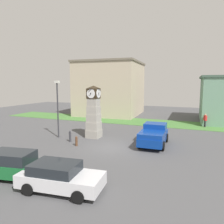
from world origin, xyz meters
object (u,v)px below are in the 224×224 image
at_px(bollard_mid_row, 76,141).
at_px(pickup_truck, 154,135).
at_px(car_by_building, 60,176).
at_px(clock_tower, 94,114).
at_px(pedestrian_crossing_lot, 205,120).
at_px(bollard_near_tower, 70,136).
at_px(car_near_tower, 16,165).
at_px(street_lamp_near_road, 58,105).

height_order(bollard_mid_row, pickup_truck, pickup_truck).
xyz_separation_m(car_by_building, pickup_truck, (2.76, 10.25, 0.17)).
distance_m(clock_tower, pedestrian_crossing_lot, 14.65).
xyz_separation_m(bollard_mid_row, pickup_truck, (6.28, 2.91, 0.49)).
bearing_deg(car_by_building, bollard_near_tower, 120.07).
relative_size(bollard_near_tower, car_near_tower, 0.22).
bearing_deg(pickup_truck, pedestrian_crossing_lot, 67.25).
height_order(pedestrian_crossing_lot, street_lamp_near_road, street_lamp_near_road).
bearing_deg(clock_tower, car_by_building, -71.94).
distance_m(car_by_building, pedestrian_crossing_lot, 21.84).
bearing_deg(bollard_near_tower, car_near_tower, -78.99).
relative_size(bollard_near_tower, bollard_mid_row, 1.22).
bearing_deg(car_near_tower, car_by_building, -3.91).
height_order(car_near_tower, street_lamp_near_road, street_lamp_near_road).
bearing_deg(car_near_tower, clock_tower, 91.29).
bearing_deg(pedestrian_crossing_lot, bollard_near_tower, -134.01).
bearing_deg(street_lamp_near_road, bollard_near_tower, -25.94).
distance_m(pickup_truck, street_lamp_near_road, 9.97).
distance_m(car_near_tower, pickup_truck, 11.68).
bearing_deg(bollard_near_tower, clock_tower, 60.20).
height_order(car_near_tower, pedestrian_crossing_lot, pedestrian_crossing_lot).
height_order(bollard_mid_row, pedestrian_crossing_lot, pedestrian_crossing_lot).
xyz_separation_m(car_near_tower, street_lamp_near_road, (-3.62, 9.08, 2.57)).
relative_size(bollard_mid_row, pedestrian_crossing_lot, 0.50).
bearing_deg(car_near_tower, pickup_truck, 59.12).
height_order(clock_tower, bollard_mid_row, clock_tower).
xyz_separation_m(clock_tower, pickup_truck, (6.23, -0.39, -1.52)).
distance_m(car_by_building, pickup_truck, 10.61).
height_order(clock_tower, street_lamp_near_road, street_lamp_near_road).
bearing_deg(street_lamp_near_road, clock_tower, 21.54).
distance_m(clock_tower, bollard_near_tower, 3.30).
bearing_deg(car_by_building, pedestrian_crossing_lot, 70.96).
relative_size(car_by_building, pickup_truck, 0.93).
xyz_separation_m(bollard_near_tower, street_lamp_near_road, (-2.05, 1.00, 2.84)).
height_order(bollard_near_tower, pedestrian_crossing_lot, pedestrian_crossing_lot).
relative_size(clock_tower, pedestrian_crossing_lot, 3.07).
xyz_separation_m(pickup_truck, pedestrian_crossing_lot, (4.36, 10.40, 0.06)).
height_order(car_by_building, street_lamp_near_road, street_lamp_near_road).
bearing_deg(bollard_mid_row, clock_tower, 89.16).
bearing_deg(pickup_truck, bollard_near_tower, -165.57).
bearing_deg(street_lamp_near_road, pedestrian_crossing_lot, 39.08).
height_order(car_by_building, pickup_truck, pickup_truck).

